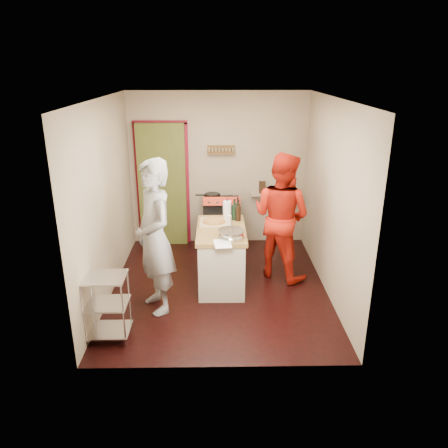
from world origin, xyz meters
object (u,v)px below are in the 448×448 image
(wire_shelving, at_px, (107,304))
(person_red, at_px, (281,216))
(stove, at_px, (221,223))
(island, at_px, (222,255))
(person_stripe, at_px, (155,238))

(wire_shelving, relative_size, person_red, 0.43)
(person_red, bearing_deg, stove, -11.00)
(wire_shelving, bearing_deg, person_red, 36.15)
(wire_shelving, relative_size, island, 0.63)
(island, bearing_deg, person_stripe, -142.46)
(stove, distance_m, island, 1.32)
(stove, relative_size, person_stripe, 0.51)
(wire_shelving, xyz_separation_m, person_stripe, (0.48, 0.66, 0.55))
(wire_shelving, height_order, island, island)
(wire_shelving, height_order, person_stripe, person_stripe)
(stove, relative_size, person_red, 0.54)
(island, distance_m, person_stripe, 1.17)
(wire_shelving, height_order, person_red, person_red)
(stove, distance_m, person_stripe, 2.20)
(stove, height_order, island, island)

